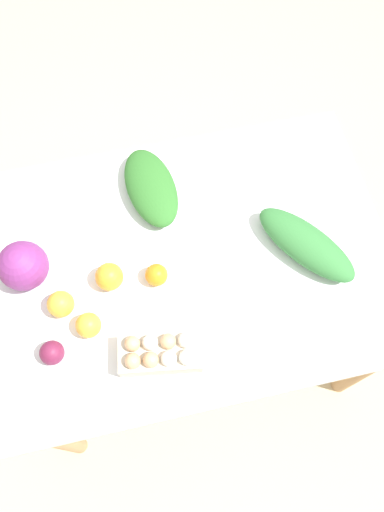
% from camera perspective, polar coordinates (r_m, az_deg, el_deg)
% --- Properties ---
extents(ground_plane, '(8.00, 8.00, 0.00)m').
position_cam_1_polar(ground_plane, '(2.22, 0.00, -8.10)').
color(ground_plane, '#C6B289').
extents(dining_table, '(1.21, 0.88, 0.75)m').
position_cam_1_polar(dining_table, '(1.61, 0.00, -1.83)').
color(dining_table, silver).
rests_on(dining_table, ground_plane).
extents(cabbage_purple, '(0.15, 0.15, 0.15)m').
position_cam_1_polar(cabbage_purple, '(1.50, -18.74, -1.07)').
color(cabbage_purple, '#7A2D75').
rests_on(cabbage_purple, dining_table).
extents(egg_carton, '(0.24, 0.14, 0.09)m').
position_cam_1_polar(egg_carton, '(1.38, -3.66, -11.00)').
color(egg_carton, beige).
rests_on(egg_carton, dining_table).
extents(greens_bunch_chard, '(0.19, 0.31, 0.08)m').
position_cam_1_polar(greens_bunch_chard, '(1.59, -4.71, 7.84)').
color(greens_bunch_chard, '#2D6B28').
rests_on(greens_bunch_chard, dining_table).
extents(greens_bunch_dandelion, '(0.30, 0.35, 0.09)m').
position_cam_1_polar(greens_bunch_dandelion, '(1.52, 12.90, 1.31)').
color(greens_bunch_dandelion, '#337538').
rests_on(greens_bunch_dandelion, dining_table).
extents(beet_root, '(0.07, 0.07, 0.07)m').
position_cam_1_polar(beet_root, '(1.44, -15.71, -10.60)').
color(beet_root, maroon).
rests_on(beet_root, dining_table).
extents(orange_0, '(0.07, 0.07, 0.07)m').
position_cam_1_polar(orange_0, '(1.43, -11.75, -7.75)').
color(orange_0, '#F9A833').
rests_on(orange_0, dining_table).
extents(orange_1, '(0.08, 0.08, 0.08)m').
position_cam_1_polar(orange_1, '(1.47, -9.43, -2.35)').
color(orange_1, orange).
rests_on(orange_1, dining_table).
extents(orange_2, '(0.08, 0.08, 0.08)m').
position_cam_1_polar(orange_2, '(1.47, -14.77, -5.33)').
color(orange_2, '#F9A833').
rests_on(orange_2, dining_table).
extents(orange_3, '(0.07, 0.07, 0.07)m').
position_cam_1_polar(orange_3, '(1.46, -4.09, -2.17)').
color(orange_3, orange).
rests_on(orange_3, dining_table).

